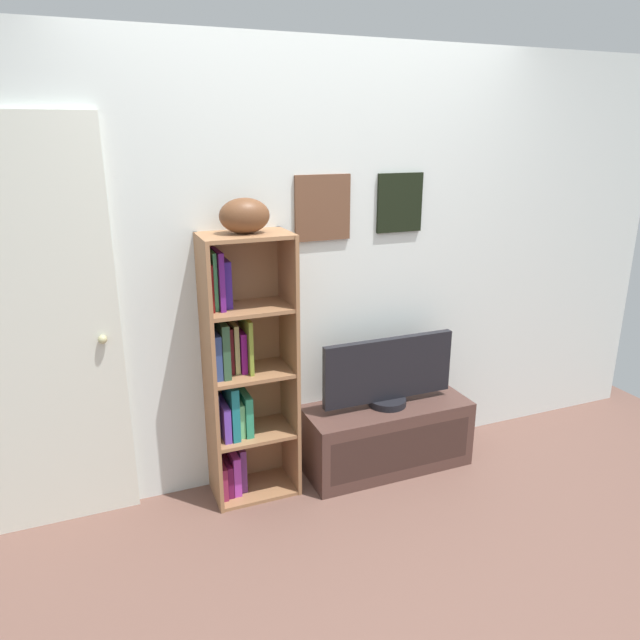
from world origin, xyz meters
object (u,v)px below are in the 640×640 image
(tv_stand, at_px, (386,435))
(football, at_px, (244,216))
(television, at_px, (389,373))
(door, at_px, (36,337))
(bookshelf, at_px, (240,376))

(tv_stand, bearing_deg, football, 176.57)
(television, height_order, door, door)
(tv_stand, relative_size, television, 1.22)
(door, bearing_deg, football, -7.03)
(bookshelf, distance_m, television, 0.86)
(bookshelf, distance_m, football, 0.85)
(television, bearing_deg, football, 176.65)
(football, xyz_separation_m, door, (-1.00, 0.12, -0.53))
(football, bearing_deg, bookshelf, 149.85)
(television, distance_m, door, 1.85)
(bookshelf, relative_size, television, 1.80)
(football, bearing_deg, door, 172.97)
(bookshelf, relative_size, door, 0.72)
(football, xyz_separation_m, television, (0.80, -0.05, -0.93))
(tv_stand, xyz_separation_m, door, (-1.80, 0.17, 0.81))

